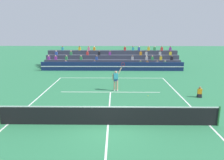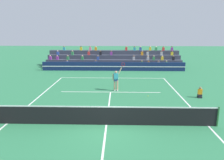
# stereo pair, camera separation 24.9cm
# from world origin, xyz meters

# --- Properties ---
(ground_plane) EXTENTS (120.00, 120.00, 0.00)m
(ground_plane) POSITION_xyz_m (0.00, 0.00, 0.00)
(ground_plane) COLOR #2D7A4C
(court_lines) EXTENTS (11.10, 23.90, 0.01)m
(court_lines) POSITION_xyz_m (0.00, 0.00, 0.00)
(court_lines) COLOR white
(court_lines) RESTS_ON ground
(tennis_net) EXTENTS (12.00, 0.10, 1.10)m
(tennis_net) POSITION_xyz_m (0.00, 0.00, 0.54)
(tennis_net) COLOR #2D6B38
(tennis_net) RESTS_ON ground
(sponsor_banner_wall) EXTENTS (18.00, 0.26, 1.10)m
(sponsor_banner_wall) POSITION_xyz_m (0.00, 16.21, 0.55)
(sponsor_banner_wall) COLOR navy
(sponsor_banner_wall) RESTS_ON ground
(bleacher_stand) EXTENTS (18.35, 3.80, 2.83)m
(bleacher_stand) POSITION_xyz_m (0.01, 19.38, 0.84)
(bleacher_stand) COLOR #383D4C
(bleacher_stand) RESTS_ON ground
(ball_kid_courtside) EXTENTS (0.30, 0.36, 0.84)m
(ball_kid_courtside) POSITION_xyz_m (6.86, 5.10, 0.33)
(ball_kid_courtside) COLOR black
(ball_kid_courtside) RESTS_ON ground
(tennis_player) EXTENTS (1.09, 0.32, 2.45)m
(tennis_player) POSITION_xyz_m (0.46, 6.90, 0.99)
(tennis_player) COLOR tan
(tennis_player) RESTS_ON ground
(tennis_ball) EXTENTS (0.07, 0.07, 0.07)m
(tennis_ball) POSITION_xyz_m (2.96, 5.32, 0.03)
(tennis_ball) COLOR #C6DB33
(tennis_ball) RESTS_ON ground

